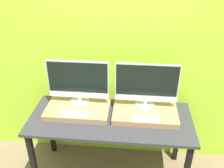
{
  "coord_description": "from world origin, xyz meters",
  "views": [
    {
      "loc": [
        0.21,
        -1.68,
        2.32
      ],
      "look_at": [
        0.0,
        0.51,
        1.09
      ],
      "focal_mm": 40.0,
      "sensor_mm": 36.0,
      "label": 1
    }
  ],
  "objects_px": {
    "monitor_right": "(147,85)",
    "keyboard_right": "(145,118)",
    "monitor_left": "(78,81)",
    "keyboard_left": "(75,114)"
  },
  "relations": [
    {
      "from": "monitor_right",
      "to": "keyboard_right",
      "type": "height_order",
      "value": "monitor_right"
    },
    {
      "from": "monitor_left",
      "to": "monitor_right",
      "type": "distance_m",
      "value": 0.69
    },
    {
      "from": "keyboard_left",
      "to": "monitor_right",
      "type": "bearing_deg",
      "value": 18.32
    },
    {
      "from": "keyboard_right",
      "to": "monitor_right",
      "type": "bearing_deg",
      "value": 90.0
    },
    {
      "from": "monitor_left",
      "to": "keyboard_right",
      "type": "bearing_deg",
      "value": -18.32
    },
    {
      "from": "keyboard_left",
      "to": "monitor_right",
      "type": "relative_size",
      "value": 0.42
    },
    {
      "from": "keyboard_right",
      "to": "monitor_left",
      "type": "bearing_deg",
      "value": 161.68
    },
    {
      "from": "keyboard_left",
      "to": "keyboard_right",
      "type": "distance_m",
      "value": 0.69
    },
    {
      "from": "monitor_left",
      "to": "keyboard_right",
      "type": "xyz_separation_m",
      "value": [
        0.69,
        -0.23,
        -0.24
      ]
    },
    {
      "from": "monitor_left",
      "to": "keyboard_left",
      "type": "height_order",
      "value": "monitor_left"
    }
  ]
}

